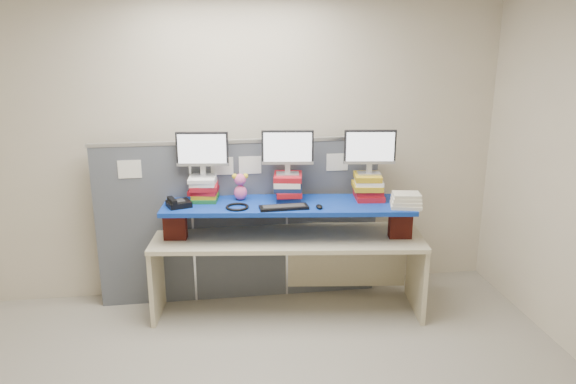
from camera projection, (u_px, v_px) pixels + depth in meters
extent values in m
cube|color=beige|center=(257.00, 219.00, 3.32)|extent=(5.00, 4.00, 2.80)
cube|color=#494E56|center=(144.00, 227.00, 5.07)|extent=(0.85, 0.05, 1.50)
cube|color=#494E56|center=(240.00, 222.00, 5.19)|extent=(0.85, 0.05, 1.50)
cube|color=#494E56|center=(332.00, 218.00, 5.31)|extent=(0.85, 0.05, 1.50)
cube|color=silver|center=(238.00, 141.00, 4.98)|extent=(2.60, 0.06, 0.03)
cube|color=white|center=(130.00, 169.00, 4.88)|extent=(0.20, 0.00, 0.16)
cube|color=white|center=(222.00, 166.00, 4.99)|extent=(0.20, 0.00, 0.16)
cube|color=white|center=(250.00, 165.00, 5.02)|extent=(0.20, 0.00, 0.16)
cube|color=white|center=(337.00, 162.00, 5.13)|extent=(0.20, 0.00, 0.16)
cube|color=beige|center=(288.00, 238.00, 4.95)|extent=(2.44, 0.99, 0.04)
cube|color=beige|center=(159.00, 276.00, 5.03)|extent=(0.12, 0.64, 0.68)
cube|color=beige|center=(416.00, 274.00, 5.07)|extent=(0.12, 0.64, 0.68)
cube|color=maroon|center=(175.00, 224.00, 4.84)|extent=(0.21, 0.13, 0.26)
cube|color=maroon|center=(400.00, 223.00, 4.87)|extent=(0.21, 0.13, 0.26)
cube|color=navy|center=(288.00, 205.00, 4.86)|extent=(2.21, 0.81, 0.04)
cube|color=#1B652A|center=(205.00, 198.00, 4.95)|extent=(0.26, 0.30, 0.03)
cube|color=gold|center=(205.00, 194.00, 4.95)|extent=(0.24, 0.30, 0.03)
cube|color=#AB131E|center=(204.00, 190.00, 4.94)|extent=(0.29, 0.31, 0.04)
cube|color=#AB131E|center=(204.00, 186.00, 4.92)|extent=(0.25, 0.28, 0.04)
cube|color=white|center=(204.00, 182.00, 4.92)|extent=(0.25, 0.31, 0.03)
cube|color=white|center=(203.00, 178.00, 4.90)|extent=(0.26, 0.31, 0.03)
cube|color=#11204D|center=(289.00, 197.00, 4.96)|extent=(0.25, 0.30, 0.04)
cube|color=#AB131E|center=(288.00, 192.00, 4.95)|extent=(0.24, 0.31, 0.05)
cube|color=#11204D|center=(288.00, 187.00, 4.94)|extent=(0.28, 0.30, 0.04)
cube|color=white|center=(287.00, 182.00, 4.93)|extent=(0.27, 0.30, 0.05)
cube|color=#AB131E|center=(288.00, 177.00, 4.92)|extent=(0.29, 0.33, 0.05)
cube|color=#AB131E|center=(369.00, 196.00, 4.98)|extent=(0.27, 0.31, 0.05)
cube|color=#AB131E|center=(368.00, 191.00, 4.97)|extent=(0.27, 0.30, 0.05)
cube|color=gold|center=(367.00, 186.00, 4.94)|extent=(0.28, 0.31, 0.05)
cube|color=white|center=(369.00, 181.00, 4.94)|extent=(0.28, 0.31, 0.04)
cube|color=gold|center=(368.00, 177.00, 4.92)|extent=(0.26, 0.30, 0.05)
cube|color=#B0B1B6|center=(203.00, 175.00, 4.90)|extent=(0.21, 0.15, 0.01)
cube|color=#B0B1B6|center=(203.00, 170.00, 4.88)|extent=(0.05, 0.04, 0.08)
cube|color=black|center=(202.00, 149.00, 4.83)|extent=(0.45, 0.09, 0.30)
cube|color=white|center=(202.00, 149.00, 4.81)|extent=(0.41, 0.06, 0.26)
cube|color=#B0B1B6|center=(288.00, 174.00, 4.91)|extent=(0.21, 0.15, 0.01)
cube|color=#B0B1B6|center=(288.00, 168.00, 4.89)|extent=(0.05, 0.04, 0.08)
cube|color=black|center=(288.00, 147.00, 4.84)|extent=(0.45, 0.09, 0.30)
cube|color=white|center=(288.00, 148.00, 4.82)|extent=(0.41, 0.06, 0.26)
cube|color=#B0B1B6|center=(369.00, 173.00, 4.92)|extent=(0.21, 0.15, 0.01)
cube|color=#B0B1B6|center=(369.00, 168.00, 4.90)|extent=(0.05, 0.04, 0.08)
cube|color=black|center=(370.00, 147.00, 4.85)|extent=(0.45, 0.09, 0.30)
cube|color=white|center=(371.00, 147.00, 4.83)|extent=(0.41, 0.06, 0.26)
cube|color=black|center=(284.00, 207.00, 4.70)|extent=(0.41, 0.15, 0.02)
cube|color=#28282A|center=(284.00, 206.00, 4.70)|extent=(0.36, 0.10, 0.00)
ellipsoid|color=black|center=(319.00, 206.00, 4.71)|extent=(0.08, 0.11, 0.03)
cube|color=black|center=(179.00, 204.00, 4.76)|extent=(0.23, 0.22, 0.05)
cube|color=#28282A|center=(179.00, 201.00, 4.75)|extent=(0.12, 0.12, 0.01)
cube|color=black|center=(172.00, 200.00, 4.72)|extent=(0.09, 0.17, 0.03)
torus|color=black|center=(237.00, 207.00, 4.72)|extent=(0.20, 0.20, 0.02)
ellipsoid|color=#EB599A|center=(241.00, 193.00, 4.93)|extent=(0.12, 0.10, 0.13)
sphere|color=#EB599A|center=(240.00, 180.00, 4.90)|extent=(0.10, 0.10, 0.10)
sphere|color=yellow|center=(235.00, 176.00, 4.88)|extent=(0.05, 0.05, 0.05)
sphere|color=yellow|center=(246.00, 176.00, 4.89)|extent=(0.05, 0.05, 0.05)
cube|color=beige|center=(406.00, 205.00, 4.75)|extent=(0.29, 0.26, 0.03)
cube|color=beige|center=(406.00, 202.00, 4.74)|extent=(0.28, 0.24, 0.03)
cube|color=beige|center=(406.00, 198.00, 4.73)|extent=(0.27, 0.23, 0.03)
cube|color=beige|center=(407.00, 195.00, 4.72)|extent=(0.26, 0.22, 0.03)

